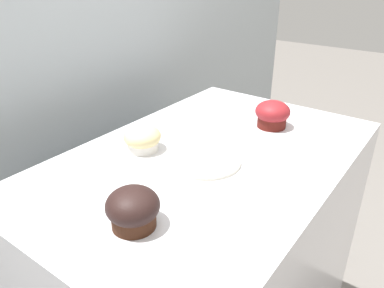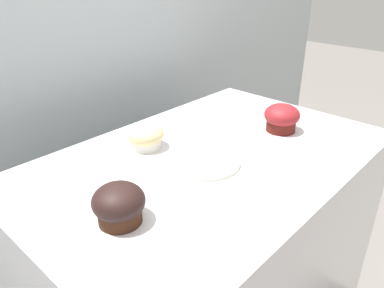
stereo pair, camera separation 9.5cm
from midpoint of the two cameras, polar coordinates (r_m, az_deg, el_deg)
The scene contains 6 objects.
wall_back at distance 1.40m, azimuth -14.41°, elevation 6.29°, with size 3.20×0.10×1.80m, color #A8B2B7.
display_counter at distance 1.26m, azimuth 4.54°, elevation -20.05°, with size 1.00×0.64×0.89m, color silver.
muffin_front_center at distance 0.74m, azimuth -7.45°, elevation -9.23°, with size 0.10×0.10×0.08m.
muffin_back_left at distance 1.16m, azimuth 15.81°, elevation 3.83°, with size 0.11×0.11×0.08m.
muffin_back_right at distance 1.02m, azimuth -4.46°, elevation 1.13°, with size 0.10×0.10×0.07m.
serving_plate at distance 0.95m, azimuth 4.80°, elevation -2.78°, with size 0.18×0.18×0.01m.
Camera 2 is at (-0.67, -0.56, 1.36)m, focal length 35.00 mm.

